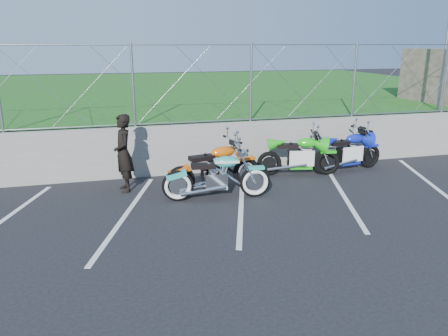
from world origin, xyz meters
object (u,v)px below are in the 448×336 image
object	(u,v)px
cruiser_turquoise	(218,178)
sportbike_blue	(348,153)
naked_orange	(216,169)
person_standing	(123,153)
sportbike_green	(300,157)

from	to	relation	value
cruiser_turquoise	sportbike_blue	distance (m)	4.07
cruiser_turquoise	naked_orange	world-z (taller)	cruiser_turquoise
person_standing	sportbike_blue	bearing A→B (deg)	82.83
sportbike_blue	naked_orange	bearing A→B (deg)	-178.03
sportbike_blue	person_standing	xyz separation A→B (m)	(-5.81, -0.16, 0.40)
cruiser_turquoise	sportbike_green	distance (m)	2.74
sportbike_green	naked_orange	bearing A→B (deg)	-152.58
cruiser_turquoise	person_standing	distance (m)	2.26
person_standing	naked_orange	bearing A→B (deg)	66.80
naked_orange	sportbike_green	distance (m)	2.46
naked_orange	sportbike_blue	distance (m)	3.85
cruiser_turquoise	sportbike_green	size ratio (longest dim) A/B	1.12
sportbike_green	sportbike_blue	world-z (taller)	sportbike_blue
cruiser_turquoise	sportbike_green	bearing A→B (deg)	31.79
sportbike_green	person_standing	bearing A→B (deg)	-166.06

